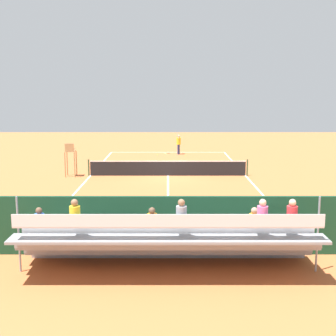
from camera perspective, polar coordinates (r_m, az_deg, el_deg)
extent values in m
plane|color=#BC6033|center=(28.99, 0.00, -0.98)|extent=(60.00, 60.00, 0.00)
cube|color=white|center=(39.85, -0.01, 2.01)|extent=(10.00, 0.10, 0.01)
cube|color=white|center=(18.31, 0.01, -7.48)|extent=(10.00, 0.10, 0.01)
cube|color=white|center=(29.42, 9.78, -0.96)|extent=(0.10, 22.00, 0.01)
cube|color=white|center=(29.42, -9.79, -0.96)|extent=(0.10, 22.00, 0.01)
cube|color=white|center=(34.95, -0.01, 0.90)|extent=(7.50, 0.10, 0.01)
cube|color=white|center=(23.08, 0.00, -3.81)|extent=(7.50, 0.10, 0.01)
cube|color=white|center=(28.99, 0.00, -0.97)|extent=(0.10, 12.10, 0.01)
cube|color=white|center=(39.85, -0.01, 2.01)|extent=(0.10, 0.30, 0.01)
cube|color=black|center=(28.91, 0.00, -0.09)|extent=(10.00, 0.02, 0.91)
cube|color=white|center=(28.83, 0.00, 0.86)|extent=(10.00, 0.04, 0.06)
cylinder|color=#2D5133|center=(29.35, 10.00, 0.06)|extent=(0.10, 0.10, 1.07)
cylinder|color=#2D5133|center=(29.34, -10.01, 0.06)|extent=(0.10, 0.10, 1.07)
cube|color=#194228|center=(15.15, 0.02, -7.27)|extent=(18.00, 0.16, 2.00)
cube|color=gray|center=(15.06, 0.02, -10.48)|extent=(9.00, 0.10, 0.45)
cube|color=gray|center=(14.67, 0.02, -10.28)|extent=(9.00, 0.80, 0.08)
cube|color=gray|center=(15.09, 0.02, -10.44)|extent=(9.00, 0.04, 0.45)
cube|color=silver|center=(14.44, 0.02, -8.85)|extent=(8.60, 0.36, 0.04)
cube|color=silver|center=(14.20, 0.02, -8.32)|extent=(8.60, 0.03, 0.36)
cube|color=gray|center=(13.77, 0.03, -9.67)|extent=(9.00, 0.80, 0.08)
cube|color=gray|center=(14.19, 0.02, -9.86)|extent=(9.00, 0.04, 0.45)
cube|color=silver|center=(13.54, 0.03, -8.13)|extent=(8.60, 0.36, 0.04)
cube|color=silver|center=(13.30, 0.03, -7.55)|extent=(8.60, 0.03, 0.36)
cube|color=gray|center=(12.86, 0.03, -8.97)|extent=(9.00, 0.80, 0.08)
cube|color=gray|center=(13.28, 0.03, -9.20)|extent=(9.00, 0.04, 0.45)
cube|color=silver|center=(12.64, 0.03, -7.32)|extent=(8.60, 0.36, 0.04)
cube|color=silver|center=(12.41, 0.03, -6.68)|extent=(8.60, 0.03, 0.36)
cylinder|color=gray|center=(14.39, 18.43, -7.99)|extent=(0.06, 0.06, 2.35)
cylinder|color=gray|center=(14.38, -18.39, -8.00)|extent=(0.06, 0.06, 2.35)
cube|color=#2D2D33|center=(13.69, -2.01, -7.75)|extent=(0.32, 0.40, 0.12)
cylinder|color=orange|center=(13.50, -2.04, -6.75)|extent=(0.30, 0.30, 0.45)
sphere|color=brown|center=(13.41, -2.05, -5.42)|extent=(0.20, 0.20, 0.20)
cube|color=#2D2D33|center=(13.93, 10.72, -7.62)|extent=(0.32, 0.40, 0.12)
cylinder|color=orange|center=(13.73, 10.85, -6.63)|extent=(0.30, 0.30, 0.45)
sphere|color=tan|center=(13.64, 10.90, -5.32)|extent=(0.20, 0.20, 0.20)
cube|color=#2D2D33|center=(13.05, -11.57, -6.78)|extent=(0.32, 0.40, 0.12)
cylinder|color=yellow|center=(12.86, -11.72, -5.72)|extent=(0.30, 0.30, 0.45)
sphere|color=#8C6647|center=(12.78, -11.77, -4.31)|extent=(0.20, 0.20, 0.20)
cube|color=#2D2D33|center=(13.06, 11.71, -6.77)|extent=(0.32, 0.40, 0.12)
cylinder|color=pink|center=(12.87, 11.87, -5.71)|extent=(0.30, 0.30, 0.45)
sphere|color=beige|center=(12.78, 11.92, -4.31)|extent=(0.20, 0.20, 0.20)
cube|color=#2D2D33|center=(14.21, -15.79, -7.47)|extent=(0.32, 0.40, 0.12)
cylinder|color=blue|center=(14.02, -15.98, -6.50)|extent=(0.30, 0.30, 0.45)
sphere|color=brown|center=(13.93, -16.04, -5.21)|extent=(0.20, 0.20, 0.20)
cube|color=#2D2D33|center=(12.79, 1.68, -6.92)|extent=(0.32, 0.40, 0.12)
cylinder|color=#9399A3|center=(12.60, 1.70, -5.83)|extent=(0.30, 0.30, 0.45)
sphere|color=#8C6647|center=(12.52, 1.71, -4.40)|extent=(0.20, 0.20, 0.20)
cube|color=#2D2D33|center=(14.65, -5.35, -8.45)|extent=(0.32, 0.40, 0.12)
cylinder|color=#9399A3|center=(14.45, -5.41, -7.53)|extent=(0.30, 0.30, 0.45)
sphere|color=beige|center=(14.35, -5.43, -6.29)|extent=(0.20, 0.20, 0.20)
cube|color=#2D2D33|center=(13.25, 15.24, -6.68)|extent=(0.32, 0.40, 0.12)
cylinder|color=red|center=(13.06, 15.44, -5.62)|extent=(0.30, 0.30, 0.45)
sphere|color=beige|center=(12.98, 15.50, -4.24)|extent=(0.20, 0.20, 0.20)
cube|color=#2D2D33|center=(15.06, 14.57, -8.21)|extent=(0.32, 0.40, 0.12)
cylinder|color=white|center=(14.87, 14.73, -7.31)|extent=(0.30, 0.30, 0.45)
sphere|color=tan|center=(14.78, 14.79, -6.11)|extent=(0.20, 0.20, 0.20)
cylinder|color=#A88456|center=(29.55, -11.52, 0.60)|extent=(0.07, 0.07, 1.60)
cylinder|color=#A88456|center=(29.68, -12.66, 0.60)|extent=(0.07, 0.07, 1.60)
cylinder|color=#A88456|center=(28.97, -11.75, 0.41)|extent=(0.07, 0.07, 1.60)
cylinder|color=#A88456|center=(29.10, -12.91, 0.41)|extent=(0.07, 0.07, 1.60)
cube|color=#A88456|center=(29.20, -12.27, 2.11)|extent=(0.56, 0.56, 0.06)
cube|color=#A88456|center=(28.93, -12.39, 2.58)|extent=(0.56, 0.06, 0.48)
cube|color=#A88456|center=(29.13, -11.78, 2.41)|extent=(0.04, 0.48, 0.04)
cube|color=#A88456|center=(29.24, -12.78, 2.40)|extent=(0.04, 0.48, 0.04)
cube|color=#9E754C|center=(16.38, 11.10, -8.14)|extent=(1.80, 0.40, 0.05)
cylinder|color=#9E754C|center=(16.61, 13.65, -8.80)|extent=(0.06, 0.06, 0.45)
cylinder|color=#9E754C|center=(16.32, 8.46, -8.96)|extent=(0.06, 0.06, 0.45)
cube|color=#9E754C|center=(16.12, 11.26, -7.33)|extent=(1.80, 0.04, 0.36)
cube|color=#334C8C|center=(16.06, 6.13, -9.39)|extent=(0.90, 0.36, 0.36)
cylinder|color=navy|center=(38.68, 1.40, 2.40)|extent=(0.14, 0.14, 0.85)
cylinder|color=navy|center=(38.48, 1.29, 2.36)|extent=(0.14, 0.14, 0.85)
cylinder|color=yellow|center=(38.49, 1.35, 3.45)|extent=(0.46, 0.46, 0.60)
sphere|color=beige|center=(38.45, 1.35, 4.06)|extent=(0.22, 0.22, 0.22)
cylinder|color=beige|center=(38.23, 1.24, 4.16)|extent=(0.26, 0.17, 0.55)
cylinder|color=beige|center=(38.70, 1.46, 3.53)|extent=(0.12, 0.12, 0.50)
cylinder|color=black|center=(39.09, 0.04, 1.87)|extent=(0.28, 0.10, 0.03)
torus|color=#D8CC4C|center=(39.15, -0.35, 1.89)|extent=(0.37, 0.37, 0.02)
cylinder|color=white|center=(39.15, -0.35, 1.89)|extent=(0.25, 0.25, 0.00)
sphere|color=#CCDB33|center=(38.04, -1.36, 1.68)|extent=(0.07, 0.07, 0.07)
sphere|color=#CCDB33|center=(37.78, 2.26, 1.62)|extent=(0.07, 0.07, 0.07)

